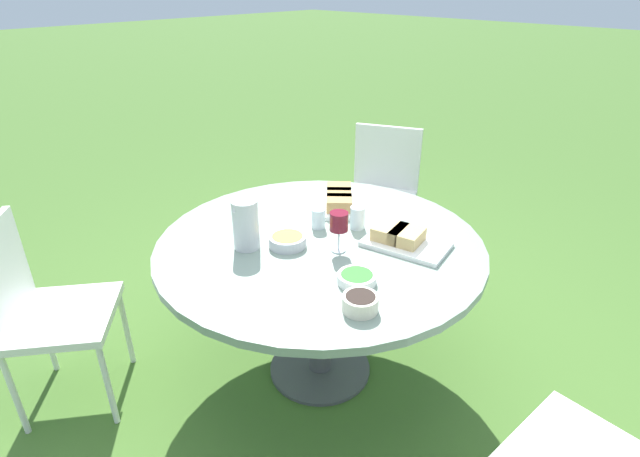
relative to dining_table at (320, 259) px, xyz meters
The scene contains 13 objects.
ground_plane 0.64m from the dining_table, ahead, with size 40.00×40.00×0.00m, color #446B2B.
dining_table is the anchor object (origin of this frame).
chair_near_left 1.21m from the dining_table, 37.29° to the right, with size 0.60×0.60×0.89m.
chair_far_back 1.23m from the dining_table, 155.27° to the right, with size 0.57×0.58×0.89m.
water_pitcher 0.37m from the dining_table, 35.48° to the right, with size 0.12×0.11×0.22m.
wine_glass 0.25m from the dining_table, 85.77° to the left, with size 0.08×0.08×0.18m.
platter_bread_main 0.40m from the dining_table, 150.27° to the right, with size 0.38×0.37×0.08m.
platter_charcuterie 0.37m from the dining_table, 128.40° to the left, with size 0.28×0.39×0.08m.
bowl_fries 0.19m from the dining_table, 28.39° to the right, with size 0.16×0.16×0.05m.
bowl_salad 0.37m from the dining_table, 66.94° to the left, with size 0.15×0.15×0.04m.
bowl_olives 0.54m from the dining_table, 59.60° to the left, with size 0.13×0.13×0.06m.
cup_water_near 0.19m from the dining_table, 132.48° to the right, with size 0.06×0.06×0.09m.
cup_water_far 0.25m from the dining_table, behind, with size 0.07×0.07×0.10m.
Camera 1 is at (1.37, 1.33, 1.77)m, focal length 28.00 mm.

